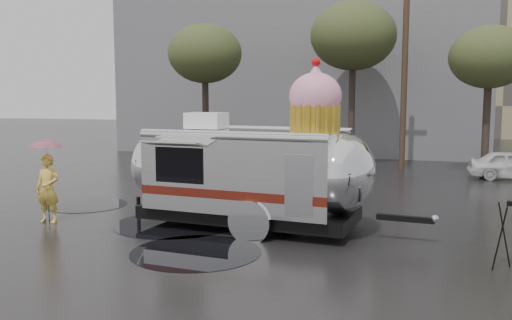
% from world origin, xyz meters
% --- Properties ---
extents(ground, '(120.00, 120.00, 0.00)m').
position_xyz_m(ground, '(0.00, 0.00, 0.00)').
color(ground, black).
rests_on(ground, ground).
extents(puddles, '(8.05, 6.61, 0.01)m').
position_xyz_m(puddles, '(-3.52, 0.46, 0.01)').
color(puddles, black).
rests_on(puddles, ground).
extents(grey_building, '(22.00, 12.00, 13.00)m').
position_xyz_m(grey_building, '(-4.00, 24.00, 6.50)').
color(grey_building, slate).
rests_on(grey_building, ground).
extents(utility_pole, '(1.60, 0.28, 9.00)m').
position_xyz_m(utility_pole, '(2.50, 14.00, 4.62)').
color(utility_pole, '#473323').
rests_on(utility_pole, ground).
extents(tree_left, '(3.64, 3.64, 6.95)m').
position_xyz_m(tree_left, '(-7.00, 13.00, 5.48)').
color(tree_left, '#382D26').
rests_on(tree_left, ground).
extents(tree_mid, '(4.20, 4.20, 8.03)m').
position_xyz_m(tree_mid, '(0.00, 15.00, 6.34)').
color(tree_mid, '#382D26').
rests_on(tree_mid, ground).
extents(tree_right, '(3.36, 3.36, 6.42)m').
position_xyz_m(tree_right, '(6.00, 13.00, 5.06)').
color(tree_right, '#382D26').
rests_on(tree_right, ground).
extents(barricade_row, '(4.30, 0.80, 1.00)m').
position_xyz_m(barricade_row, '(-5.55, 9.96, 0.52)').
color(barricade_row, '#473323').
rests_on(barricade_row, ground).
extents(airstream_trailer, '(8.23, 3.37, 4.45)m').
position_xyz_m(airstream_trailer, '(-1.01, 1.10, 1.56)').
color(airstream_trailer, silver).
rests_on(airstream_trailer, ground).
extents(person_left, '(0.69, 0.48, 1.87)m').
position_xyz_m(person_left, '(-6.50, 0.07, 0.93)').
color(person_left, '#EEC548').
rests_on(person_left, ground).
extents(umbrella_pink, '(1.12, 1.12, 2.31)m').
position_xyz_m(umbrella_pink, '(-6.50, 0.07, 1.93)').
color(umbrella_pink, pink).
rests_on(umbrella_pink, ground).
extents(tripod, '(0.57, 0.55, 1.40)m').
position_xyz_m(tripod, '(4.84, -0.96, 0.81)').
color(tripod, black).
rests_on(tripod, ground).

